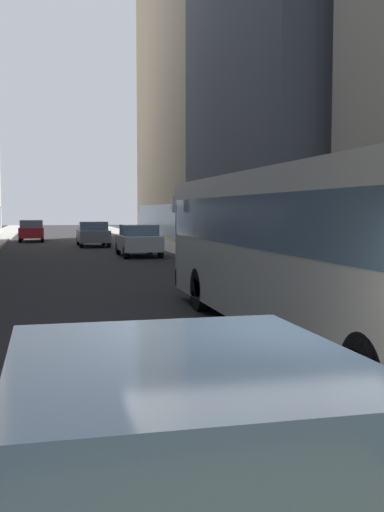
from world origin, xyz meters
The scene contains 9 objects.
ground_plane centered at (0.00, 35.00, 0.00)m, with size 120.00×120.00×0.00m, color #232326.
sidewalk_right centered at (5.70, 35.00, 0.07)m, with size 2.40×110.00×0.15m, color #9E9991.
building_right_far centered at (11.90, 44.00, 13.00)m, with size 10.01×21.44×26.01m.
transit_bus centered at (2.80, 6.21, 1.78)m, with size 2.78×11.53×3.05m.
car_grey_wagon centered at (1.20, 36.11, 0.82)m, with size 1.92×4.17×1.62m.
car_red_coupe centered at (-2.80, 43.76, 0.82)m, with size 1.78×4.79×1.62m.
car_silver_sedan centered at (2.80, 26.94, 0.82)m, with size 1.93×3.96×1.62m.
car_yellow_taxi centered at (-1.20, -0.87, 0.83)m, with size 1.92×4.63×1.62m.
dalmatian_dog centered at (1.15, 2.55, 0.51)m, with size 0.22×0.96×0.72m.
Camera 1 is at (-1.88, -4.06, 2.36)m, focal length 43.01 mm.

